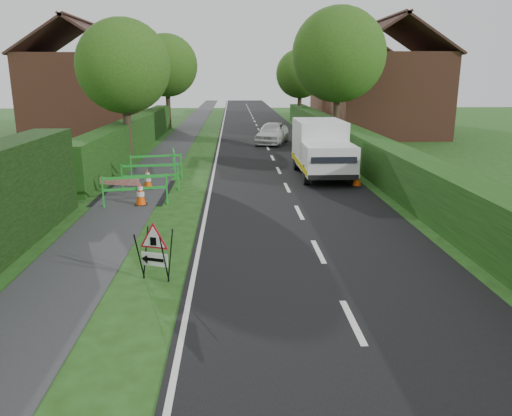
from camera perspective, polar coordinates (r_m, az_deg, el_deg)
name	(u,v)px	position (r m, az deg, el deg)	size (l,w,h in m)	color
ground	(201,359)	(7.76, -6.26, -16.74)	(120.00, 120.00, 0.00)	#213F12
road_surface	(257,126)	(41.84, 0.11, 9.32)	(6.00, 90.00, 0.02)	black
footpath	(190,127)	(41.94, -7.51, 9.21)	(2.00, 90.00, 0.02)	#2D2D30
hedge_west_far	(137,149)	(29.40, -13.49, 6.54)	(1.00, 24.00, 1.80)	#14380F
hedge_east	(363,166)	(23.72, 12.08, 4.70)	(1.20, 50.00, 1.50)	#14380F
house_west	(84,93)	(38.09, -19.10, 12.34)	(7.50, 7.40, 7.88)	brown
house_east_a	(386,93)	(36.17, 14.59, 12.57)	(7.50, 7.40, 7.88)	brown
house_east_b	(352,88)	(49.95, 10.97, 13.28)	(7.50, 7.40, 7.88)	brown
tree_nw	(124,66)	(25.12, -14.91, 15.37)	(4.40, 4.40, 6.70)	#2D2116
tree_ne	(339,55)	(29.22, 9.42, 16.88)	(5.20, 5.20, 7.79)	#2D2116
tree_fw	(167,66)	(40.92, -10.18, 15.73)	(4.80, 4.80, 7.24)	#2D2116
tree_fe	(300,74)	(44.98, 5.07, 15.03)	(4.20, 4.20, 6.33)	#2D2116
triangle_sign	(152,247)	(10.25, -11.75, -4.42)	(0.91, 0.91, 1.04)	black
works_van	(321,147)	(20.92, 7.49, 6.88)	(1.96, 4.95, 2.25)	silver
traffic_cone_0	(357,176)	(19.23, 11.48, 3.59)	(0.38, 0.38, 0.79)	black
traffic_cone_1	(335,169)	(20.50, 9.04, 4.39)	(0.38, 0.38, 0.79)	black
traffic_cone_2	(331,156)	(23.78, 8.54, 5.85)	(0.38, 0.38, 0.79)	black
traffic_cone_3	(140,194)	(16.45, -13.07, 1.62)	(0.38, 0.38, 0.79)	black
traffic_cone_4	(148,179)	(18.77, -12.27, 3.28)	(0.38, 0.38, 0.79)	black
ped_barrier_0	(135,186)	(16.45, -13.65, 2.43)	(2.09, 0.78, 1.00)	green
ped_barrier_1	(150,173)	(18.50, -12.00, 3.88)	(2.09, 0.58, 1.00)	green
ped_barrier_2	(156,163)	(20.66, -11.32, 5.04)	(2.09, 0.76, 1.00)	green
ped_barrier_3	(174,159)	(21.51, -9.34, 5.51)	(0.64, 2.09, 1.00)	green
redwhite_plank	(120,194)	(18.33, -15.27, 1.56)	(1.50, 0.04, 0.25)	red
hatchback_car	(272,133)	(30.95, 1.87, 8.60)	(1.59, 3.96, 1.35)	silver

